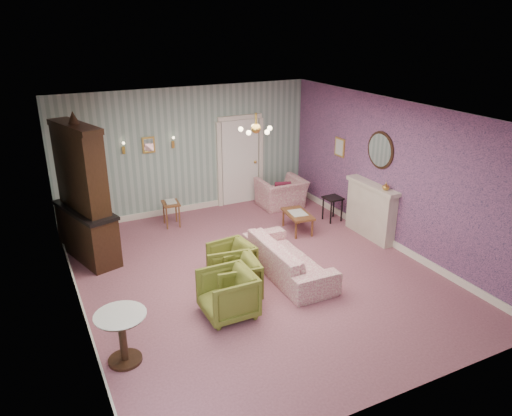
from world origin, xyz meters
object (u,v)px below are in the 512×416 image
sofa_chintz (288,252)px  side_table_black (332,209)px  olive_chair_a (228,292)px  dresser (82,190)px  olive_chair_b (234,277)px  pedestal_table (123,338)px  olive_chair_c (232,259)px  coffee_table (297,222)px  fireplace (371,210)px  wingback_chair (281,188)px

sofa_chintz → side_table_black: (2.12, 1.69, -0.14)m
olive_chair_a → dresser: size_ratio=0.29×
olive_chair_b → pedestal_table: 2.14m
olive_chair_c → sofa_chintz: (0.95, -0.34, 0.07)m
olive_chair_c → coffee_table: (2.07, 1.19, -0.14)m
olive_chair_b → coffee_table: olive_chair_b is taller
olive_chair_a → sofa_chintz: 1.66m
dresser → sofa_chintz: bearing=-52.8°
olive_chair_c → coffee_table: size_ratio=0.84×
olive_chair_b → sofa_chintz: bearing=112.0°
sofa_chintz → coffee_table: 1.90m
dresser → coffee_table: dresser is taller
dresser → side_table_black: (5.20, -0.58, -1.09)m
coffee_table → pedestal_table: (-4.29, -2.65, 0.16)m
olive_chair_c → dresser: size_ratio=0.26×
dresser → coffee_table: bearing=-26.5°
side_table_black → olive_chair_a: bearing=-146.3°
sofa_chintz → coffee_table: sofa_chintz is taller
olive_chair_b → pedestal_table: size_ratio=1.02×
dresser → coffee_table: size_ratio=3.30×
fireplace → coffee_table: 1.55m
dresser → pedestal_table: 3.54m
olive_chair_a → side_table_black: size_ratio=1.43×
olive_chair_b → wingback_chair: (2.72, 3.29, 0.08)m
olive_chair_c → wingback_chair: 3.63m
olive_chair_a → pedestal_table: bearing=-76.4°
coffee_table → sofa_chintz: bearing=-126.1°
olive_chair_c → fireplace: fireplace is taller
wingback_chair → pedestal_table: 6.25m
sofa_chintz → wingback_chair: (1.53, 2.98, 0.04)m
sofa_chintz → coffee_table: (1.11, 1.53, -0.21)m
olive_chair_a → olive_chair_c: olive_chair_a is taller
olive_chair_c → pedestal_table: size_ratio=0.94×
wingback_chair → pedestal_table: wingback_chair is taller
olive_chair_c → fireplace: bearing=89.0°
sofa_chintz → wingback_chair: size_ratio=2.03×
dresser → pedestal_table: dresser is taller
olive_chair_a → sofa_chintz: size_ratio=0.37×
coffee_table → fireplace: bearing=-36.2°
dresser → olive_chair_c: bearing=-58.7°
fireplace → pedestal_table: 5.79m
olive_chair_b → fireplace: size_ratio=0.54×
side_table_black → wingback_chair: bearing=114.6°
wingback_chair → dresser: bearing=8.9°
olive_chair_b → olive_chair_c: bearing=167.3°
olive_chair_c → fireplace: 3.31m
sofa_chintz → side_table_black: bearing=-50.6°
fireplace → wingback_chair: bearing=108.9°
dresser → fireplace: size_ratio=1.96×
sofa_chintz → pedestal_table: size_ratio=2.88×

